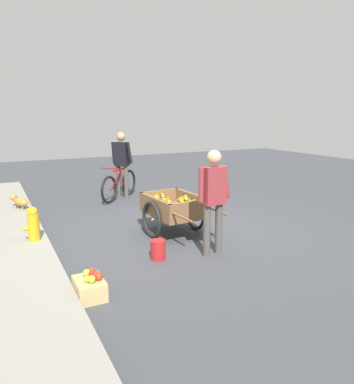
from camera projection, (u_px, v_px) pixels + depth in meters
ground_plane at (179, 233)px, 6.64m from camera, size 24.00×24.00×0.00m
fruit_cart at (174, 210)px, 6.53m from camera, size 1.70×0.98×0.73m
vendor_person at (213, 193)px, 5.46m from camera, size 0.22×0.57×1.58m
bicycle at (119, 185)px, 9.19m from camera, size 1.16×1.27×0.85m
cyclist_person at (122, 159)px, 9.20m from camera, size 0.41×0.43×1.64m
dog at (20, 202)px, 7.83m from camera, size 0.61×0.37×0.40m
fire_hydrant at (33, 227)px, 5.86m from camera, size 0.25×0.25×0.67m
plastic_bucket at (158, 250)px, 5.43m from camera, size 0.22×0.22×0.29m
apple_crate at (90, 287)px, 4.31m from camera, size 0.44×0.32×0.32m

